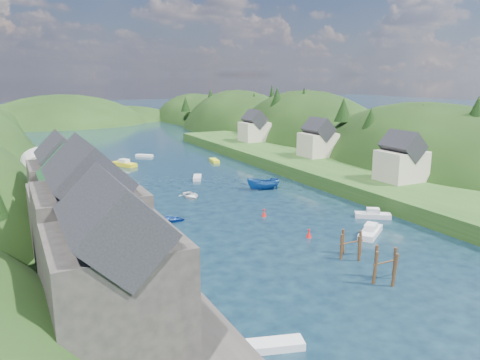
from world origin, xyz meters
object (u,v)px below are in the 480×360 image
piling_cluster_near (385,268)px  channel_buoy_near (309,234)px  piling_cluster_far (351,247)px  channel_buoy_far (264,213)px

piling_cluster_near → channel_buoy_near: 13.80m
piling_cluster_near → channel_buoy_near: size_ratio=3.53×
piling_cluster_far → channel_buoy_near: (-0.45, 7.30, -0.66)m
channel_buoy_near → channel_buoy_far: bearing=93.2°
piling_cluster_far → channel_buoy_near: size_ratio=3.11×
piling_cluster_far → channel_buoy_far: bearing=93.4°
piling_cluster_near → channel_buoy_far: bearing=89.6°
piling_cluster_near → channel_buoy_near: piling_cluster_near is taller
piling_cluster_far → channel_buoy_near: 7.35m
channel_buoy_near → piling_cluster_near: bearing=-93.2°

